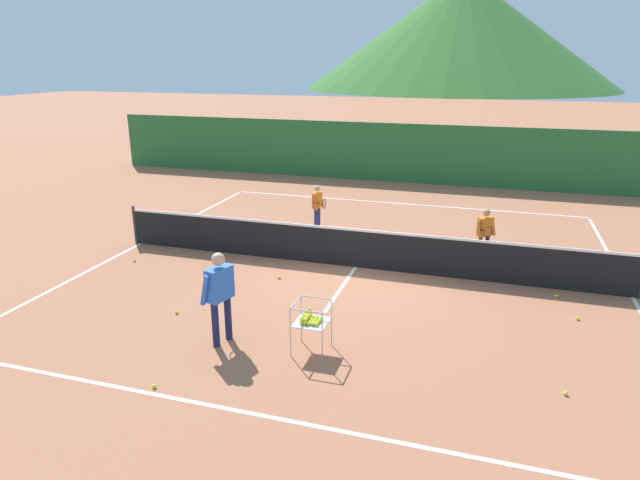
% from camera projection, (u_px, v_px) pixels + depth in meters
% --- Properties ---
extents(ground_plane, '(120.00, 120.00, 0.00)m').
position_uv_depth(ground_plane, '(356.00, 267.00, 13.46)').
color(ground_plane, '#A86647').
extents(line_baseline_near, '(12.12, 0.08, 0.01)m').
position_uv_depth(line_baseline_near, '(254.00, 414.00, 7.90)').
color(line_baseline_near, white).
rests_on(line_baseline_near, ground).
extents(line_baseline_far, '(12.12, 0.08, 0.01)m').
position_uv_depth(line_baseline_far, '(400.00, 203.00, 19.32)').
color(line_baseline_far, white).
rests_on(line_baseline_far, ground).
extents(line_sideline_west, '(0.08, 12.59, 0.01)m').
position_uv_depth(line_sideline_west, '(141.00, 243.00, 15.16)').
color(line_sideline_west, white).
rests_on(line_sideline_west, ground).
extents(line_sideline_east, '(0.08, 12.59, 0.01)m').
position_uv_depth(line_sideline_east, '(633.00, 297.00, 11.75)').
color(line_sideline_east, white).
rests_on(line_sideline_east, ground).
extents(line_service_center, '(0.08, 5.32, 0.01)m').
position_uv_depth(line_service_center, '(356.00, 267.00, 13.46)').
color(line_service_center, white).
rests_on(line_service_center, ground).
extents(tennis_net, '(12.46, 0.08, 1.05)m').
position_uv_depth(tennis_net, '(356.00, 248.00, 13.30)').
color(tennis_net, '#333338').
rests_on(tennis_net, ground).
extents(instructor, '(0.45, 0.84, 1.70)m').
position_uv_depth(instructor, '(220.00, 290.00, 9.60)').
color(instructor, '#191E4C').
rests_on(instructor, ground).
extents(student_0, '(0.41, 0.64, 1.31)m').
position_uv_depth(student_0, '(318.00, 203.00, 16.25)').
color(student_0, navy).
rests_on(student_0, ground).
extents(student_1, '(0.48, 0.70, 1.33)m').
position_uv_depth(student_1, '(485.00, 230.00, 13.66)').
color(student_1, black).
rests_on(student_1, ground).
extents(ball_cart, '(0.58, 0.58, 0.90)m').
position_uv_depth(ball_cart, '(310.00, 320.00, 9.44)').
color(ball_cart, '#B7B7BC').
rests_on(ball_cart, ground).
extents(tennis_ball_0, '(0.07, 0.07, 0.07)m').
position_uv_depth(tennis_ball_0, '(177.00, 312.00, 10.99)').
color(tennis_ball_0, yellow).
rests_on(tennis_ball_0, ground).
extents(tennis_ball_1, '(0.07, 0.07, 0.07)m').
position_uv_depth(tennis_ball_1, '(565.00, 393.00, 8.34)').
color(tennis_ball_1, yellow).
rests_on(tennis_ball_1, ground).
extents(tennis_ball_2, '(0.07, 0.07, 0.07)m').
position_uv_depth(tennis_ball_2, '(556.00, 296.00, 11.76)').
color(tennis_ball_2, yellow).
rests_on(tennis_ball_2, ground).
extents(tennis_ball_3, '(0.07, 0.07, 0.07)m').
position_uv_depth(tennis_ball_3, '(578.00, 318.00, 10.74)').
color(tennis_ball_3, yellow).
rests_on(tennis_ball_3, ground).
extents(tennis_ball_4, '(0.07, 0.07, 0.07)m').
position_uv_depth(tennis_ball_4, '(310.00, 309.00, 11.12)').
color(tennis_ball_4, yellow).
rests_on(tennis_ball_4, ground).
extents(tennis_ball_5, '(0.07, 0.07, 0.07)m').
position_uv_depth(tennis_ball_5, '(134.00, 260.00, 13.81)').
color(tennis_ball_5, yellow).
rests_on(tennis_ball_5, ground).
extents(tennis_ball_6, '(0.07, 0.07, 0.07)m').
position_uv_depth(tennis_ball_6, '(279.00, 277.00, 12.73)').
color(tennis_ball_6, yellow).
rests_on(tennis_ball_6, ground).
extents(tennis_ball_7, '(0.07, 0.07, 0.07)m').
position_uv_depth(tennis_ball_7, '(154.00, 386.00, 8.52)').
color(tennis_ball_7, yellow).
rests_on(tennis_ball_7, ground).
extents(windscreen_fence, '(26.65, 0.08, 2.37)m').
position_uv_depth(windscreen_fence, '(416.00, 154.00, 22.13)').
color(windscreen_fence, '#286B33').
rests_on(windscreen_fence, ground).
extents(hill_0, '(49.18, 49.18, 17.53)m').
position_uv_depth(hill_0, '(461.00, 32.00, 88.05)').
color(hill_0, '#38702D').
rests_on(hill_0, ground).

